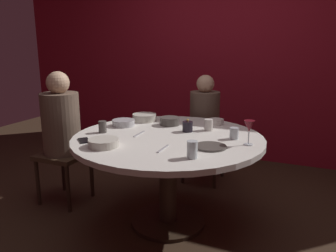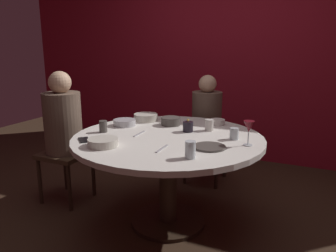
% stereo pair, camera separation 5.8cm
% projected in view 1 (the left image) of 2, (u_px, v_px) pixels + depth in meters
% --- Properties ---
extents(ground_plane, '(8.00, 8.00, 0.00)m').
position_uv_depth(ground_plane, '(168.00, 222.00, 2.73)').
color(ground_plane, '#382619').
extents(back_wall, '(6.00, 0.10, 2.60)m').
position_uv_depth(back_wall, '(227.00, 55.00, 4.11)').
color(back_wall, maroon).
rests_on(back_wall, ground).
extents(dining_table, '(1.47, 1.47, 0.74)m').
position_uv_depth(dining_table, '(168.00, 153.00, 2.59)').
color(dining_table, silver).
rests_on(dining_table, ground).
extents(seated_diner_left, '(0.40, 0.40, 1.20)m').
position_uv_depth(seated_diner_left, '(61.00, 124.00, 2.95)').
color(seated_diner_left, '#3F2D1E').
rests_on(seated_diner_left, ground).
extents(seated_diner_back, '(0.40, 0.40, 1.13)m').
position_uv_depth(seated_diner_back, '(205.00, 117.00, 3.43)').
color(seated_diner_back, '#3F2D1E').
rests_on(seated_diner_back, ground).
extents(candle_holder, '(0.08, 0.08, 0.10)m').
position_uv_depth(candle_holder, '(188.00, 127.00, 2.68)').
color(candle_holder, black).
rests_on(candle_holder, dining_table).
extents(wine_glass, '(0.08, 0.08, 0.18)m').
position_uv_depth(wine_glass, '(249.00, 127.00, 2.30)').
color(wine_glass, silver).
rests_on(wine_glass, dining_table).
extents(dinner_plate, '(0.22, 0.22, 0.01)m').
position_uv_depth(dinner_plate, '(210.00, 147.00, 2.27)').
color(dinner_plate, '#4C4742').
rests_on(dinner_plate, dining_table).
extents(cell_phone, '(0.15, 0.15, 0.01)m').
position_uv_depth(cell_phone, '(84.00, 140.00, 2.42)').
color(cell_phone, black).
rests_on(cell_phone, dining_table).
extents(bowl_serving_large, '(0.19, 0.19, 0.05)m').
position_uv_depth(bowl_serving_large, '(124.00, 123.00, 2.87)').
color(bowl_serving_large, '#B7B7BC').
rests_on(bowl_serving_large, dining_table).
extents(bowl_salad_center, '(0.13, 0.13, 0.05)m').
position_uv_depth(bowl_salad_center, '(216.00, 122.00, 2.93)').
color(bowl_salad_center, silver).
rests_on(bowl_salad_center, dining_table).
extents(bowl_small_white, '(0.22, 0.22, 0.06)m').
position_uv_depth(bowl_small_white, '(144.00, 117.00, 3.06)').
color(bowl_small_white, beige).
rests_on(bowl_small_white, dining_table).
extents(bowl_sauce_side, '(0.17, 0.17, 0.07)m').
position_uv_depth(bowl_sauce_side, '(170.00, 121.00, 2.90)').
color(bowl_sauce_side, '#4C4742').
rests_on(bowl_sauce_side, dining_table).
extents(bowl_rice_portion, '(0.21, 0.21, 0.05)m').
position_uv_depth(bowl_rice_portion, '(104.00, 143.00, 2.29)').
color(bowl_rice_portion, beige).
rests_on(bowl_rice_portion, dining_table).
extents(cup_near_candle, '(0.07, 0.07, 0.09)m').
position_uv_depth(cup_near_candle, '(234.00, 133.00, 2.47)').
color(cup_near_candle, silver).
rests_on(cup_near_candle, dining_table).
extents(cup_by_left_diner, '(0.07, 0.07, 0.09)m').
position_uv_depth(cup_by_left_diner, '(209.00, 125.00, 2.71)').
color(cup_by_left_diner, silver).
rests_on(cup_by_left_diner, dining_table).
extents(cup_by_right_diner, '(0.07, 0.07, 0.11)m').
position_uv_depth(cup_by_right_diner, '(192.00, 150.00, 2.05)').
color(cup_by_right_diner, silver).
rests_on(cup_by_right_diner, dining_table).
extents(cup_center_front, '(0.06, 0.06, 0.09)m').
position_uv_depth(cup_center_front, '(103.00, 127.00, 2.65)').
color(cup_center_front, '#4C4742').
rests_on(cup_center_front, dining_table).
extents(fork_near_plate, '(0.02, 0.18, 0.01)m').
position_uv_depth(fork_near_plate, '(163.00, 149.00, 2.24)').
color(fork_near_plate, '#B7B7BC').
rests_on(fork_near_plate, dining_table).
extents(knife_near_plate, '(0.02, 0.18, 0.01)m').
position_uv_depth(knife_near_plate, '(139.00, 134.00, 2.60)').
color(knife_near_plate, '#B7B7BC').
rests_on(knife_near_plate, dining_table).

